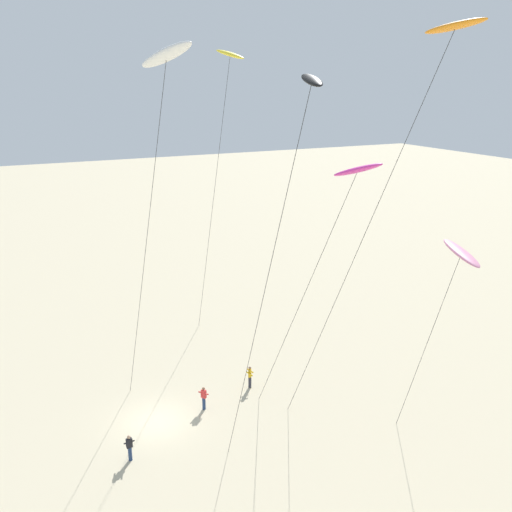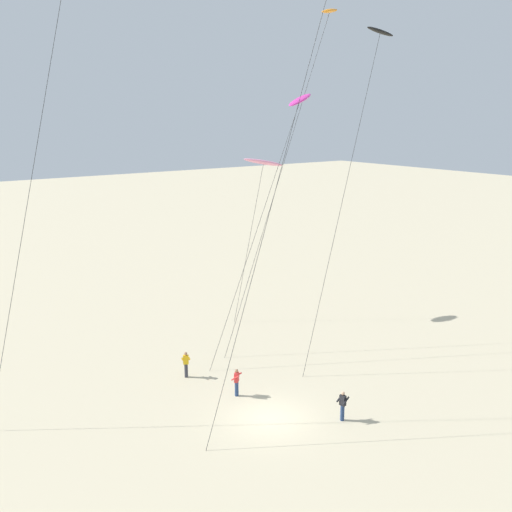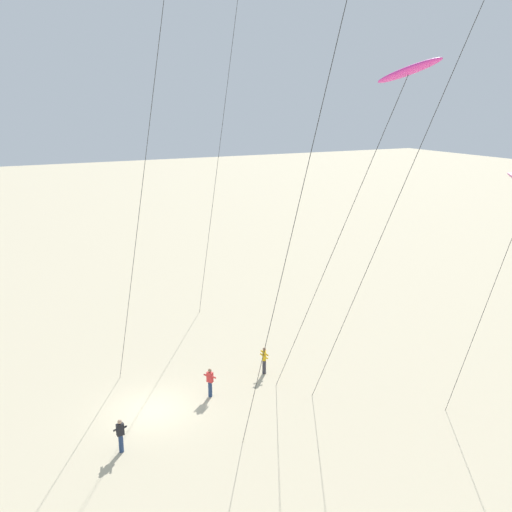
% 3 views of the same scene
% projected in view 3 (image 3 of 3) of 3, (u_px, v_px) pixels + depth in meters
% --- Properties ---
extents(ground_plane, '(260.00, 260.00, 0.00)m').
position_uv_depth(ground_plane, '(153.00, 410.00, 30.56)').
color(ground_plane, beige).
extents(kite_magenta, '(9.60, 2.13, 17.52)m').
position_uv_depth(kite_magenta, '(407.00, 74.00, 22.32)').
color(kite_magenta, '#D8339E').
rests_on(kite_magenta, ground).
extents(kite_flyer_nearest, '(0.73, 0.72, 1.67)m').
position_uv_depth(kite_flyer_nearest, '(210.00, 382.00, 31.71)').
color(kite_flyer_nearest, navy).
rests_on(kite_flyer_nearest, ground).
extents(kite_flyer_middle, '(0.55, 0.58, 1.67)m').
position_uv_depth(kite_flyer_middle, '(121.00, 435.00, 26.67)').
color(kite_flyer_middle, navy).
rests_on(kite_flyer_middle, ground).
extents(kite_flyer_furthest, '(0.71, 0.71, 1.67)m').
position_uv_depth(kite_flyer_furthest, '(264.00, 360.00, 34.40)').
color(kite_flyer_furthest, '#33333D').
rests_on(kite_flyer_furthest, ground).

